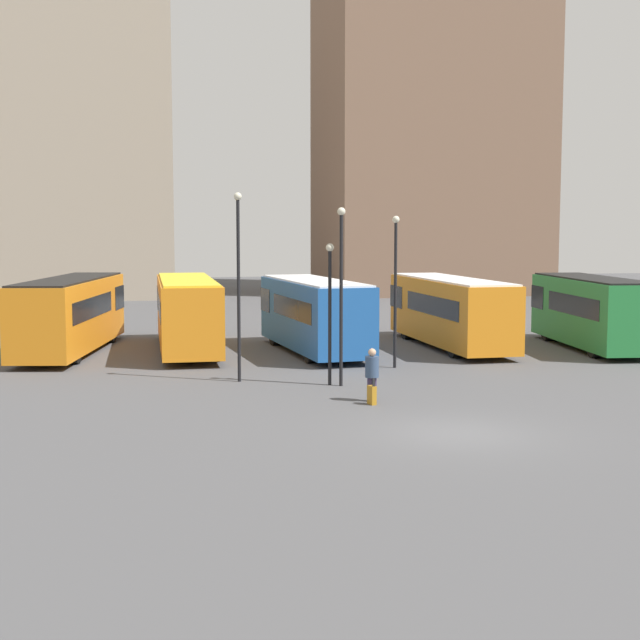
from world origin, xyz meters
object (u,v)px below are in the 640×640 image
object	(u,v)px
bus_4	(591,310)
lamp_post_2	(395,279)
bus_0	(71,312)
lamp_post_3	(238,273)
suitcase	(372,395)
bus_2	(313,313)
bus_1	(187,311)
traveler	(372,370)
bus_3	(449,310)
lamp_post_0	(341,283)
lamp_post_1	(330,301)

from	to	relation	value
bus_4	lamp_post_2	world-z (taller)	lamp_post_2
bus_0	lamp_post_3	world-z (taller)	lamp_post_3
suitcase	lamp_post_2	world-z (taller)	lamp_post_2
bus_2	suitcase	bearing A→B (deg)	172.17
lamp_post_2	bus_1	bearing A→B (deg)	140.68
traveler	lamp_post_2	world-z (taller)	lamp_post_2
bus_1	bus_3	distance (m)	12.02
bus_0	lamp_post_0	xyz separation A→B (m)	(10.03, -10.52, 1.82)
traveler	lamp_post_3	bearing A→B (deg)	25.42
bus_2	lamp_post_0	size ratio (longest dim) A/B	1.59
bus_1	lamp_post_1	distance (m)	10.92
bus_0	traveler	world-z (taller)	bus_0
bus_4	lamp_post_2	xyz separation A→B (m)	(-10.34, -3.99, 1.72)
bus_3	bus_4	size ratio (longest dim) A/B	1.12
lamp_post_1	lamp_post_3	distance (m)	3.43
bus_4	bus_2	bearing A→B (deg)	91.10
lamp_post_3	suitcase	bearing A→B (deg)	-53.35
lamp_post_1	lamp_post_3	size ratio (longest dim) A/B	0.74
lamp_post_2	lamp_post_3	xyz separation A→B (m)	(-6.31, -2.11, 0.40)
lamp_post_0	lamp_post_3	distance (m)	3.74
traveler	lamp_post_0	size ratio (longest dim) A/B	0.27
suitcase	bus_1	bearing A→B (deg)	6.07
traveler	lamp_post_1	xyz separation A→B (m)	(-0.75, 3.18, 1.95)
bus_3	lamp_post_1	bearing A→B (deg)	138.81
bus_2	suitcase	size ratio (longest dim) A/B	11.53
bus_0	bus_1	distance (m)	5.08
bus_3	traveler	world-z (taller)	bus_3
traveler	lamp_post_2	size ratio (longest dim) A/B	0.28
bus_1	lamp_post_0	distance (m)	11.39
traveler	lamp_post_2	bearing A→B (deg)	-36.12
bus_1	lamp_post_3	world-z (taller)	lamp_post_3
bus_4	lamp_post_0	world-z (taller)	lamp_post_0
bus_2	lamp_post_3	world-z (taller)	lamp_post_3
bus_4	traveler	distance (m)	16.64
suitcase	bus_4	bearing A→B (deg)	-64.75
lamp_post_0	lamp_post_3	size ratio (longest dim) A/B	0.92
suitcase	lamp_post_1	bearing A→B (deg)	-5.51
bus_0	lamp_post_2	world-z (taller)	lamp_post_2
bus_0	bus_3	bearing A→B (deg)	-85.07
bus_2	bus_4	bearing A→B (deg)	-100.80
lamp_post_0	lamp_post_2	bearing A→B (deg)	51.26
bus_0	lamp_post_1	bearing A→B (deg)	-127.57
traveler	bus_0	bearing A→B (deg)	22.67
bus_4	lamp_post_3	size ratio (longest dim) A/B	1.43
bus_3	lamp_post_2	distance (m)	7.20
bus_0	traveler	distance (m)	17.03
bus_2	lamp_post_3	distance (m)	8.31
suitcase	lamp_post_0	distance (m)	4.76
suitcase	lamp_post_0	xyz separation A→B (m)	(-0.28, 3.43, 3.30)
suitcase	lamp_post_0	world-z (taller)	lamp_post_0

